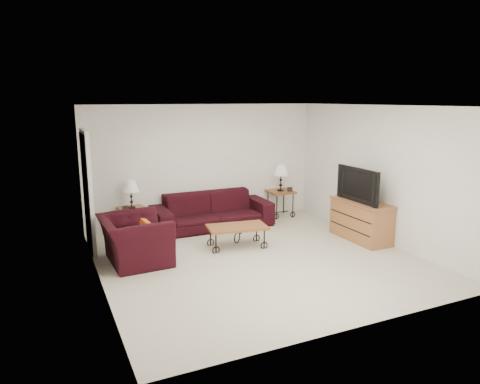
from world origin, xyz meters
The scene contains 20 objects.
ground centered at (0.00, 0.00, 0.00)m, with size 5.00×5.00×0.00m, color beige.
wall_back centered at (0.00, 2.50, 1.25)m, with size 5.00×0.02×2.50m, color silver.
wall_front centered at (0.00, -2.50, 1.25)m, with size 5.00×0.02×2.50m, color silver.
wall_left centered at (-2.50, 0.00, 1.25)m, with size 0.02×5.00×2.50m, color silver.
wall_right centered at (2.50, 0.00, 1.25)m, with size 0.02×5.00×2.50m, color silver.
ceiling centered at (0.00, 0.00, 2.50)m, with size 5.00×5.00×0.00m, color white.
doorway centered at (-2.47, 1.65, 1.02)m, with size 0.08×0.94×2.04m, color black.
sofa centered at (-0.02, 2.02, 0.36)m, with size 2.43×0.95×0.71m, color black.
side_table_left centered at (-1.62, 2.20, 0.27)m, with size 0.50×0.50×0.54m, color brown.
side_table_right centered at (1.69, 2.20, 0.30)m, with size 0.54×0.54×0.59m, color brown.
lamp_left centered at (-1.62, 2.20, 0.81)m, with size 0.31×0.31×0.54m, color black, non-canonical shape.
lamp_right centered at (1.69, 2.20, 0.89)m, with size 0.34×0.34×0.59m, color black, non-canonical shape.
photo_frame_left centered at (-1.77, 2.05, 0.59)m, with size 0.11×0.01×0.09m, color black.
photo_frame_right centered at (1.84, 2.05, 0.64)m, with size 0.12×0.02×0.10m, color black.
coffee_table centered at (-0.07, 0.68, 0.20)m, with size 1.05×0.57×0.39m, color brown.
armchair centered at (-1.88, 0.69, 0.38)m, with size 1.17×1.02×0.76m, color black.
throw_pillow centered at (-1.73, 0.64, 0.52)m, with size 0.34×0.09×0.34m, color #D55E1B.
tv_stand centered at (2.23, 0.11, 0.37)m, with size 0.51×1.23×0.74m, color #A0603B.
television centered at (2.21, 0.11, 1.06)m, with size 1.11×0.14×0.64m, color black.
backpack centered at (1.10, 1.85, 0.22)m, with size 0.34×0.26×0.45m, color black.
Camera 1 is at (-3.15, -6.19, 2.61)m, focal length 32.96 mm.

